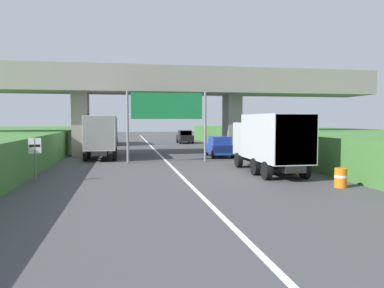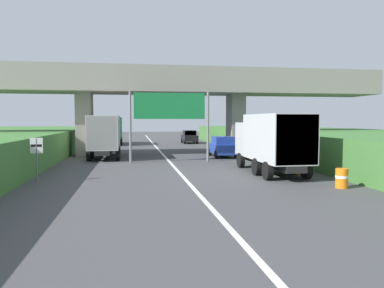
# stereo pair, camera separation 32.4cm
# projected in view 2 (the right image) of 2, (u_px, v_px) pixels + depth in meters

# --- Properties ---
(lane_centre_stripe) EXTENTS (0.20, 98.19, 0.01)m
(lane_centre_stripe) POSITION_uv_depth(u_px,v_px,m) (171.00, 164.00, 26.08)
(lane_centre_stripe) COLOR white
(lane_centre_stripe) RESTS_ON ground
(overpass_bridge) EXTENTS (40.00, 4.80, 7.68)m
(overpass_bridge) POSITION_uv_depth(u_px,v_px,m) (162.00, 90.00, 32.86)
(overpass_bridge) COLOR gray
(overpass_bridge) RESTS_ON ground
(overhead_highway_sign) EXTENTS (5.88, 0.18, 5.18)m
(overhead_highway_sign) POSITION_uv_depth(u_px,v_px,m) (170.00, 110.00, 26.80)
(overhead_highway_sign) COLOR slate
(overhead_highway_sign) RESTS_ON ground
(speed_limit_sign) EXTENTS (0.60, 0.08, 2.23)m
(speed_limit_sign) POSITION_uv_depth(u_px,v_px,m) (37.00, 153.00, 18.14)
(speed_limit_sign) COLOR slate
(speed_limit_sign) RESTS_ON ground
(truck_silver) EXTENTS (2.44, 7.30, 3.44)m
(truck_silver) POSITION_uv_depth(u_px,v_px,m) (271.00, 140.00, 21.31)
(truck_silver) COLOR black
(truck_silver) RESTS_ON ground
(truck_green) EXTENTS (2.44, 7.30, 3.44)m
(truck_green) POSITION_uv_depth(u_px,v_px,m) (112.00, 129.00, 46.40)
(truck_green) COLOR black
(truck_green) RESTS_ON ground
(truck_red) EXTENTS (2.44, 7.30, 3.44)m
(truck_red) POSITION_uv_depth(u_px,v_px,m) (105.00, 134.00, 30.13)
(truck_red) COLOR black
(truck_red) RESTS_ON ground
(car_blue) EXTENTS (1.86, 4.10, 1.72)m
(car_blue) POSITION_uv_depth(u_px,v_px,m) (223.00, 147.00, 30.91)
(car_blue) COLOR #233D9E
(car_blue) RESTS_ON ground
(car_black) EXTENTS (1.86, 4.10, 1.72)m
(car_black) POSITION_uv_depth(u_px,v_px,m) (189.00, 137.00, 48.99)
(car_black) COLOR black
(car_black) RESTS_ON ground
(construction_barrel_3) EXTENTS (0.57, 0.57, 0.90)m
(construction_barrel_3) POSITION_uv_depth(u_px,v_px,m) (342.00, 178.00, 16.77)
(construction_barrel_3) COLOR orange
(construction_barrel_3) RESTS_ON ground
(construction_barrel_4) EXTENTS (0.57, 0.57, 0.90)m
(construction_barrel_4) POSITION_uv_depth(u_px,v_px,m) (300.00, 167.00, 20.91)
(construction_barrel_4) COLOR orange
(construction_barrel_4) RESTS_ON ground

